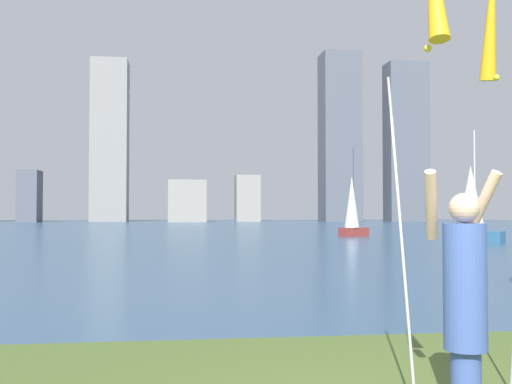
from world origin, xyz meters
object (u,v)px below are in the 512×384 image
Objects in this scene: kite_flag_right at (492,22)px; sailboat_4 at (352,209)px; person at (465,287)px; sailboat_1 at (472,204)px.

sailboat_4 is (8.53, 34.03, -1.66)m from kite_flag_right.
person is 2.58m from kite_flag_right.
kite_flag_right is at bearing -104.08° from sailboat_4.
sailboat_1 is 9.30m from sailboat_4.
sailboat_4 reaches higher than person.
kite_flag_right is (0.55, 0.48, 2.48)m from person.
kite_flag_right is at bearing -116.19° from sailboat_1.
sailboat_4 is at bearing 75.92° from kite_flag_right.
kite_flag_right reaches higher than person.
sailboat_4 is (-4.09, 8.35, -0.23)m from sailboat_1.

